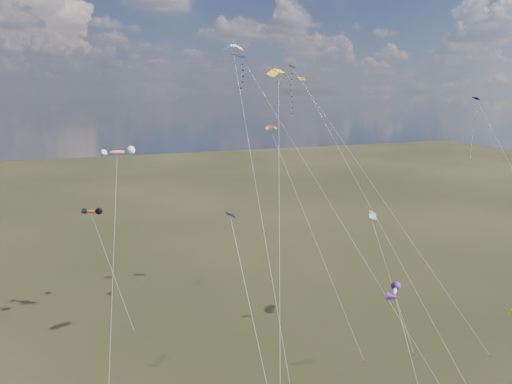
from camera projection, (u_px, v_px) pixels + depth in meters
name	position (u px, v px, depth m)	size (l,w,h in m)	color
diamond_black_high	(302.00, 104.00, 62.57)	(15.85, 24.18, 34.08)	black
diamond_navy_tall	(258.00, 98.00, 55.61)	(13.46, 26.36, 34.89)	#0D184D
diamond_black_mid	(250.00, 306.00, 35.04)	(1.64, 11.96, 20.97)	black
diamond_navy_right	(481.00, 143.00, 50.62)	(2.83, 26.55, 29.92)	#10184B
diamond_orange_center	(352.00, 173.00, 52.21)	(7.68, 26.51, 32.32)	orange
parafoil_yellow	(279.00, 73.00, 47.07)	(9.22, 19.75, 33.24)	yellow
parafoil_blue_white	(234.00, 49.00, 52.34)	(2.31, 21.32, 36.20)	blue
parafoil_striped	(373.00, 213.00, 59.15)	(2.43, 10.71, 15.74)	#D9C206
parafoil_tricolor	(272.00, 129.00, 66.96)	(3.19, 23.52, 25.95)	yellow
novelty_orange_black	(91.00, 212.00, 61.71)	(5.51, 9.09, 15.18)	red
novelty_white_purple	(395.00, 292.00, 38.34)	(3.19, 12.41, 14.51)	silver
novelty_redwhite_stripe	(117.00, 153.00, 55.33)	(5.43, 15.46, 23.95)	red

